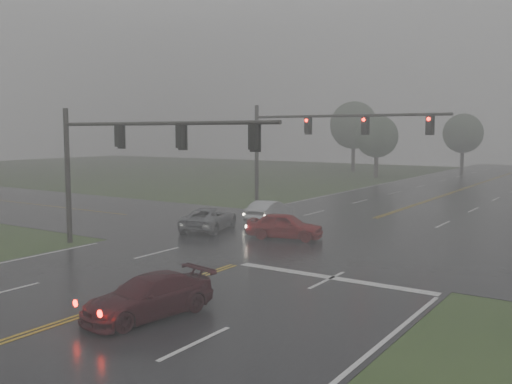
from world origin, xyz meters
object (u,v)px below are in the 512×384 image
Objects in this scene: sedan_red at (285,239)px; signal_gantry_near at (122,150)px; signal_gantry_far at (310,135)px; car_grey at (209,230)px; sedan_silver at (269,222)px; sedan_maroon at (149,317)px.

signal_gantry_near reaches higher than sedan_red.
signal_gantry_far reaches higher than sedan_red.
car_grey is (-5.18, -0.03, 0.00)m from sedan_red.
sedan_silver is 0.28× the size of signal_gantry_far.
sedan_silver is 0.32× the size of signal_gantry_near.
sedan_maroon is 25.88m from signal_gantry_far.
signal_gantry_near is 0.87× the size of signal_gantry_far.
signal_gantry_near reaches higher than car_grey.
sedan_red is at bearing 125.91° from sedan_silver.
signal_gantry_near is (-1.07, -11.50, 4.91)m from sedan_silver.
sedan_red is at bearing 55.28° from signal_gantry_near.
car_grey is (-1.37, -4.48, 0.00)m from sedan_silver.
signal_gantry_far is (0.64, 17.70, 0.60)m from signal_gantry_near.
sedan_maroon is 15.85m from car_grey.
sedan_silver is at bearing -86.09° from signal_gantry_far.
signal_gantry_near reaches higher than sedan_maroon.
sedan_red reaches higher than sedan_maroon.
sedan_red is 5.18m from car_grey.
sedan_silver is (-6.91, 18.00, 0.00)m from sedan_maroon.
sedan_maroon is 1.07× the size of sedan_red.
car_grey is 0.32× the size of signal_gantry_far.
sedan_silver is at bearing -123.56° from car_grey.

